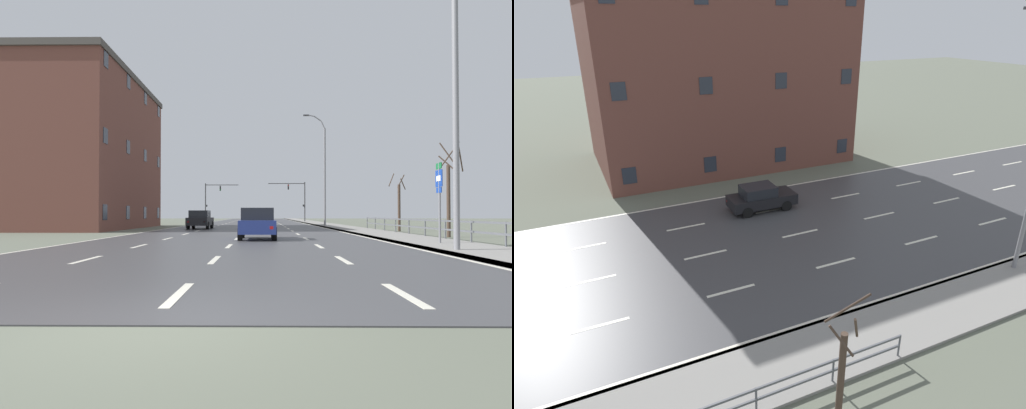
# 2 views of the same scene
# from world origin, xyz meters

# --- Properties ---
(ground_plane) EXTENTS (160.00, 160.00, 0.12)m
(ground_plane) POSITION_xyz_m (0.00, 48.00, -0.06)
(ground_plane) COLOR #5B6051
(car_distant) EXTENTS (1.92, 4.14, 1.57)m
(car_distant) POSITION_xyz_m (-3.97, 33.87, 0.80)
(car_distant) COLOR black
(car_distant) RESTS_ON ground
(brick_building) EXTENTS (12.09, 19.35, 13.27)m
(brick_building) POSITION_xyz_m (-15.70, 35.39, 6.64)
(brick_building) COLOR brown
(brick_building) RESTS_ON ground
(bare_tree_mid) EXTENTS (1.30, 1.39, 4.38)m
(bare_tree_mid) POSITION_xyz_m (11.40, 29.19, 1.95)
(bare_tree_mid) COLOR #423328
(bare_tree_mid) RESTS_ON ground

